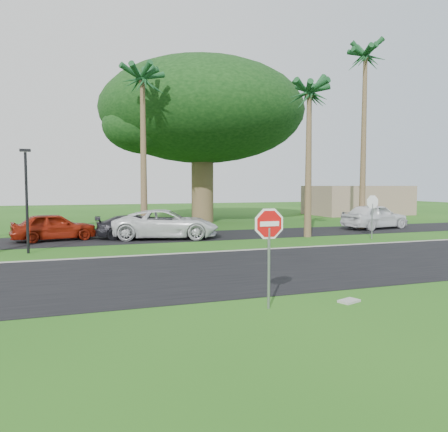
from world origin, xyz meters
The scene contains 17 objects.
ground centered at (0.00, 0.00, 0.00)m, with size 120.00×120.00×0.00m, color #1E4F13.
road centered at (0.00, 2.00, 0.01)m, with size 120.00×8.00×0.02m, color black.
parking_strip centered at (0.00, 12.50, 0.01)m, with size 120.00×5.00×0.02m, color black.
curb centered at (0.00, 6.05, 0.03)m, with size 120.00×0.12×0.06m, color gray.
stop_sign_near centered at (0.50, -3.00, 1.77)m, with size 1.05×0.07×2.62m.
stop_sign_far centered at (12.00, 8.00, 1.77)m, with size 1.05×0.07×2.62m.
palm_center centered at (0.00, 14.00, 9.16)m, with size 5.00×5.00×10.50m.
palm_right_near centered at (9.00, 10.00, 8.19)m, with size 5.00×5.00×9.50m.
palm_right_far centered at (15.00, 13.00, 11.58)m, with size 5.00×5.00×13.00m.
canopy_tree centered at (6.00, 22.00, 8.95)m, with size 16.50×16.50×13.12m.
streetlight_right centered at (-6.00, 8.50, 2.65)m, with size 0.45×0.25×4.64m.
building_far centered at (24.00, 26.00, 1.50)m, with size 10.00×6.00×3.00m, color gray.
car_red centered at (-5.08, 12.90, 0.76)m, with size 1.79×4.46×1.52m, color maroon.
car_dark centered at (-0.70, 12.54, 0.65)m, with size 1.83×4.50×1.31m, color black.
car_minivan centered at (0.90, 11.80, 0.82)m, with size 2.73×5.93×1.65m, color silver.
car_pickup centered at (15.84, 12.69, 0.87)m, with size 2.05×5.11×1.74m, color white.
utility_slab centered at (2.73, -3.15, 0.03)m, with size 0.55×0.35×0.06m, color #9C9C94.
Camera 1 is at (-3.96, -12.66, 3.03)m, focal length 35.00 mm.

